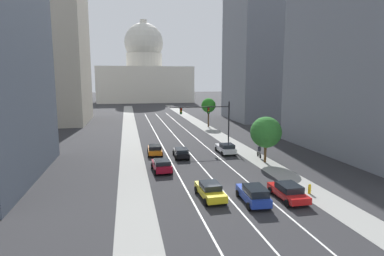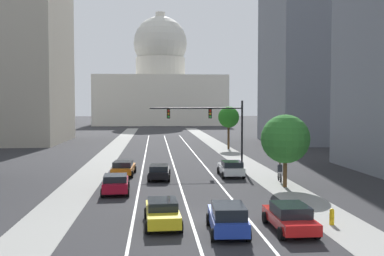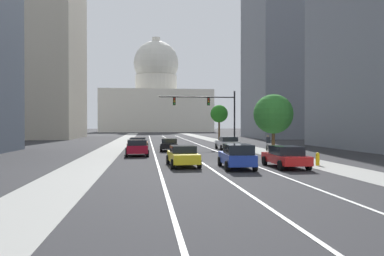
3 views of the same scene
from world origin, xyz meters
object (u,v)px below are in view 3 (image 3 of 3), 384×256
(car_crimson, at_px, (137,147))
(car_red, at_px, (286,156))
(car_yellow, at_px, (183,155))
(car_orange, at_px, (138,143))
(car_blue, at_px, (237,156))
(fire_hydrant, at_px, (318,159))
(car_white, at_px, (227,143))
(traffic_signal_mast, at_px, (211,108))
(street_tree_far_right, at_px, (219,114))
(street_tree_mid_right, at_px, (273,114))
(car_black, at_px, (169,144))
(capitol_building, at_px, (156,98))
(cyclist, at_px, (268,143))

(car_crimson, height_order, car_red, car_crimson)
(car_yellow, bearing_deg, car_orange, 8.52)
(car_blue, bearing_deg, car_yellow, 63.27)
(car_crimson, distance_m, fire_hydrant, 15.82)
(car_yellow, xyz_separation_m, car_white, (6.58, 16.15, 0.03))
(traffic_signal_mast, relative_size, street_tree_far_right, 1.50)
(car_white, bearing_deg, car_blue, 170.06)
(car_orange, distance_m, street_tree_far_right, 27.72)
(street_tree_mid_right, bearing_deg, car_black, 155.41)
(car_yellow, relative_size, traffic_signal_mast, 0.48)
(capitol_building, distance_m, traffic_signal_mast, 105.49)
(capitol_building, height_order, cyclist, capitol_building)
(car_blue, distance_m, car_yellow, 3.77)
(car_red, bearing_deg, car_blue, 93.63)
(car_crimson, relative_size, traffic_signal_mast, 0.43)
(car_orange, distance_m, traffic_signal_mast, 10.34)
(fire_hydrant, height_order, street_tree_mid_right, street_tree_mid_right)
(car_blue, relative_size, street_tree_far_right, 0.70)
(capitol_building, relative_size, car_white, 9.40)
(traffic_signal_mast, height_order, fire_hydrant, traffic_signal_mast)
(car_red, distance_m, fire_hydrant, 2.81)
(traffic_signal_mast, relative_size, fire_hydrant, 10.46)
(capitol_building, bearing_deg, car_orange, -92.61)
(car_red, xyz_separation_m, fire_hydrant, (2.64, 0.92, -0.28))
(car_red, xyz_separation_m, car_orange, (-9.88, 19.10, -0.01))
(car_red, relative_size, fire_hydrant, 5.01)
(car_orange, height_order, traffic_signal_mast, traffic_signal_mast)
(car_black, height_order, car_white, car_white)
(car_blue, relative_size, traffic_signal_mast, 0.47)
(car_red, xyz_separation_m, traffic_signal_mast, (-1.06, 22.50, 4.19))
(car_red, height_order, car_black, car_red)
(traffic_signal_mast, xyz_separation_m, street_tree_mid_right, (4.42, -10.40, -1.08))
(car_black, height_order, cyclist, cyclist)
(capitol_building, xyz_separation_m, car_yellow, (-1.65, -125.95, -12.67))
(car_blue, height_order, fire_hydrant, car_blue)
(car_black, xyz_separation_m, street_tree_mid_right, (9.95, -4.56, 3.13))
(car_red, relative_size, car_orange, 0.98)
(capitol_building, xyz_separation_m, car_red, (4.94, -127.58, -12.67))
(car_black, xyz_separation_m, fire_hydrant, (9.23, -15.73, -0.26))
(car_crimson, bearing_deg, car_white, -56.80)
(car_yellow, height_order, cyclist, cyclist)
(car_blue, xyz_separation_m, car_red, (3.30, 0.22, -0.08))
(street_tree_far_right, bearing_deg, car_orange, -120.31)
(car_red, xyz_separation_m, car_black, (-6.59, 16.66, -0.02))
(car_white, distance_m, street_tree_far_right, 25.62)
(fire_hydrant, xyz_separation_m, street_tree_mid_right, (0.72, 11.18, 3.39))
(capitol_building, height_order, car_red, capitol_building)
(car_blue, bearing_deg, capitol_building, 3.42)
(car_orange, height_order, cyclist, cyclist)
(car_yellow, distance_m, car_white, 17.44)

